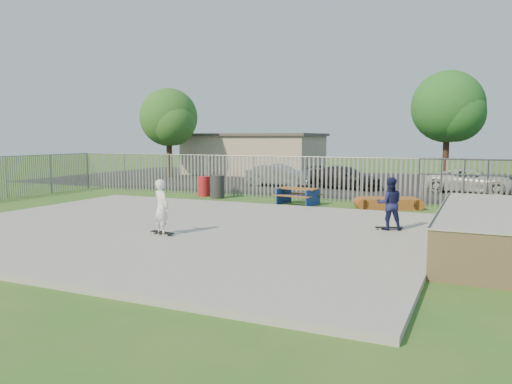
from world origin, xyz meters
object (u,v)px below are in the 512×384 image
at_px(tree_left, 169,118).
at_px(trash_bin_red, 204,186).
at_px(skater_white, 162,207).
at_px(picnic_table, 298,196).
at_px(tree_mid, 448,107).
at_px(trash_bin_grey, 217,187).
at_px(funbox, 388,203).
at_px(skater_navy, 390,204).
at_px(car_silver, 279,175).
at_px(car_dark, 345,177).
at_px(car_white, 472,181).

bearing_deg(tree_left, trash_bin_red, -48.08).
bearing_deg(skater_white, picnic_table, -73.06).
relative_size(trash_bin_red, tree_mid, 0.14).
xyz_separation_m(tree_left, skater_white, (12.63, -18.95, -3.39)).
bearing_deg(skater_white, tree_mid, -80.71).
height_order(trash_bin_grey, tree_mid, tree_mid).
xyz_separation_m(funbox, skater_navy, (0.98, -5.56, 0.71)).
xyz_separation_m(car_silver, tree_left, (-9.87, 3.19, 3.65)).
distance_m(car_dark, skater_navy, 13.40).
xyz_separation_m(picnic_table, skater_white, (-0.97, -8.71, 0.57)).
bearing_deg(skater_white, car_dark, -70.84).
xyz_separation_m(picnic_table, trash_bin_grey, (-4.26, 0.50, 0.18)).
bearing_deg(car_white, skater_white, 163.11).
bearing_deg(car_silver, trash_bin_grey, 173.05).
distance_m(car_silver, skater_navy, 14.98).
bearing_deg(tree_left, picnic_table, -37.00).
bearing_deg(trash_bin_grey, picnic_table, -6.70).
relative_size(skater_navy, skater_white, 1.00).
height_order(funbox, trash_bin_grey, trash_bin_grey).
bearing_deg(trash_bin_red, funbox, -4.28).
bearing_deg(skater_white, car_white, -91.93).
distance_m(picnic_table, trash_bin_grey, 4.29).
bearing_deg(funbox, trash_bin_red, 152.67).
xyz_separation_m(picnic_table, funbox, (3.77, 0.27, -0.14)).
xyz_separation_m(trash_bin_grey, tree_left, (-9.34, 9.75, 3.78)).
height_order(trash_bin_grey, car_silver, car_silver).
relative_size(funbox, car_white, 0.55).
relative_size(car_dark, car_white, 0.95).
distance_m(picnic_table, tree_left, 17.48).
distance_m(trash_bin_red, tree_mid, 17.97).
relative_size(trash_bin_grey, tree_mid, 0.15).
bearing_deg(funbox, skater_navy, -103.09).
bearing_deg(skater_navy, picnic_table, -66.57).
relative_size(car_dark, skater_white, 2.74).
distance_m(trash_bin_red, trash_bin_grey, 1.09).
bearing_deg(car_white, tree_mid, 22.20).
height_order(car_silver, car_white, car_silver).
height_order(car_white, tree_left, tree_left).
height_order(car_white, tree_mid, tree_mid).
relative_size(funbox, tree_left, 0.38).
distance_m(trash_bin_red, tree_left, 13.07).
distance_m(car_silver, tree_mid, 12.54).
bearing_deg(skater_navy, car_white, -117.35).
bearing_deg(skater_navy, trash_bin_red, -50.44).
xyz_separation_m(funbox, trash_bin_red, (-9.02, 0.68, 0.27)).
relative_size(picnic_table, car_white, 0.42).
bearing_deg(car_silver, skater_white, -172.41).
relative_size(funbox, car_silver, 0.62).
bearing_deg(car_white, picnic_table, 147.10).
height_order(car_dark, tree_left, tree_left).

